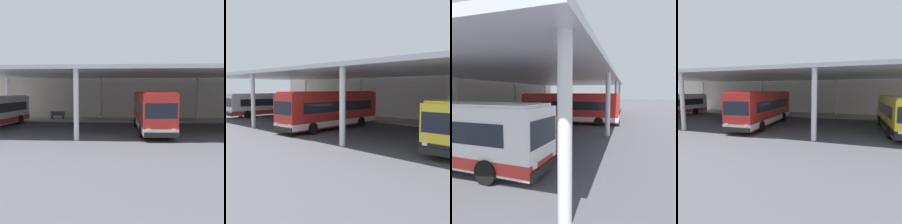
{
  "view_description": "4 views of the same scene",
  "coord_description": "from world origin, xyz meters",
  "views": [
    {
      "loc": [
        -2.04,
        -23.55,
        3.69
      ],
      "look_at": [
        -3.85,
        2.28,
        1.76
      ],
      "focal_mm": 46.38,
      "sensor_mm": 36.0,
      "label": 1
    },
    {
      "loc": [
        19.07,
        -15.53,
        3.82
      ],
      "look_at": [
        -2.17,
        5.23,
        1.32
      ],
      "focal_mm": 44.53,
      "sensor_mm": 36.0,
      "label": 2
    },
    {
      "loc": [
        -23.67,
        -4.08,
        3.64
      ],
      "look_at": [
        -2.19,
        2.58,
        1.53
      ],
      "focal_mm": 32.93,
      "sensor_mm": 36.0,
      "label": 3
    },
    {
      "loc": [
        9.01,
        -16.36,
        3.66
      ],
      "look_at": [
        2.4,
        3.22,
        1.39
      ],
      "focal_mm": 31.28,
      "sensor_mm": 36.0,
      "label": 4
    }
  ],
  "objects": [
    {
      "name": "bus_middle_bay",
      "position": [
        12.74,
        3.2,
        1.66
      ],
      "size": [
        2.78,
        10.55,
        3.17
      ],
      "color": "yellow",
      "rests_on": "ground"
    },
    {
      "name": "station_building_facade",
      "position": [
        0.0,
        15.0,
        3.42
      ],
      "size": [
        48.0,
        1.6,
        6.84
      ],
      "primitive_type": "cube",
      "color": "#ADA399",
      "rests_on": "ground"
    },
    {
      "name": "trash_bin",
      "position": [
        -9.0,
        11.53,
        0.68
      ],
      "size": [
        0.52,
        0.52,
        0.98
      ],
      "color": "maroon",
      "rests_on": "platform_kerb"
    },
    {
      "name": "ground_plane",
      "position": [
        0.0,
        0.0,
        0.0
      ],
      "size": [
        200.0,
        200.0,
        0.0
      ],
      "primitive_type": "plane",
      "color": "#47474C"
    },
    {
      "name": "bus_second_bay",
      "position": [
        -0.29,
        2.44,
        1.84
      ],
      "size": [
        3.13,
        11.45,
        3.57
      ],
      "color": "red",
      "rests_on": "ground"
    },
    {
      "name": "platform_kerb",
      "position": [
        0.0,
        11.75,
        0.09
      ],
      "size": [
        42.0,
        4.5,
        0.18
      ],
      "primitive_type": "cube",
      "color": "#A39E93",
      "rests_on": "ground"
    },
    {
      "name": "bench_waiting",
      "position": [
        -11.35,
        11.82,
        0.66
      ],
      "size": [
        1.8,
        0.45,
        0.92
      ],
      "color": "#4C515B",
      "rests_on": "platform_kerb"
    },
    {
      "name": "canopy_shelter",
      "position": [
        0.0,
        5.5,
        5.31
      ],
      "size": [
        40.0,
        17.0,
        5.55
      ],
      "color": "silver",
      "rests_on": "ground"
    }
  ]
}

